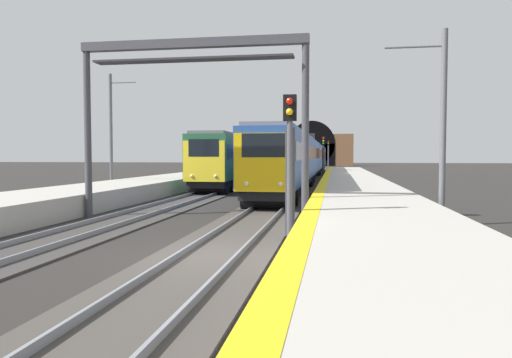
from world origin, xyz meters
The scene contains 14 objects.
ground_plane centered at (0.00, 0.00, 0.00)m, with size 320.00×320.00×0.00m, color #282623.
platform_right centered at (0.00, -4.26, 0.47)m, with size 112.00×4.33×0.93m, color #ADA89E.
platform_right_edge_strip centered at (0.00, -2.34, 0.94)m, with size 112.00×0.50×0.01m, color yellow.
track_main_line centered at (0.00, 0.00, 0.04)m, with size 160.00×3.01×0.21m.
track_adjacent_line centered at (0.00, 5.12, 0.04)m, with size 160.00×3.05×0.21m.
train_main_approaching centered at (41.07, 0.00, 2.31)m, with size 63.90×2.83×4.95m.
train_adjacent_platform centered at (46.60, 5.12, 2.33)m, with size 59.46×3.14×5.00m.
railway_signal_near centered at (2.34, -1.72, 2.55)m, with size 0.39×0.38×4.28m.
railway_signal_mid centered at (43.40, -1.72, 2.87)m, with size 0.39×0.38×4.71m.
railway_signal_far centered at (84.51, -1.72, 3.18)m, with size 0.39×0.38×5.45m.
overhead_signal_gantry centered at (6.83, 2.56, 5.41)m, with size 0.70×9.18×7.11m.
tunnel_portal centered at (107.40, 2.56, 3.93)m, with size 2.85×19.96×11.18m.
catenary_mast_near centered at (6.54, -6.78, 3.62)m, with size 0.22×2.18×7.03m.
catenary_mast_far centered at (18.90, 11.91, 4.11)m, with size 0.22×1.92×8.02m.
Camera 1 is at (-11.47, -3.01, 2.54)m, focal length 33.58 mm.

